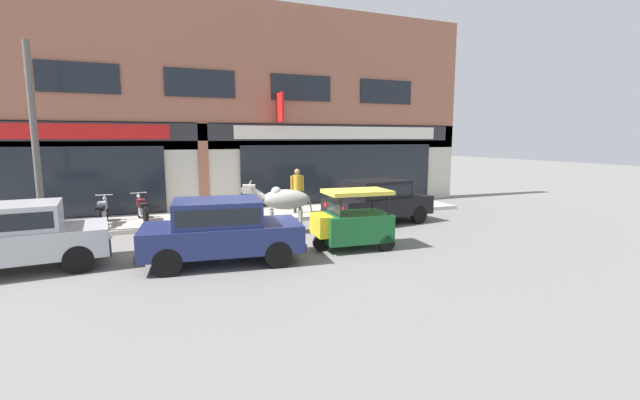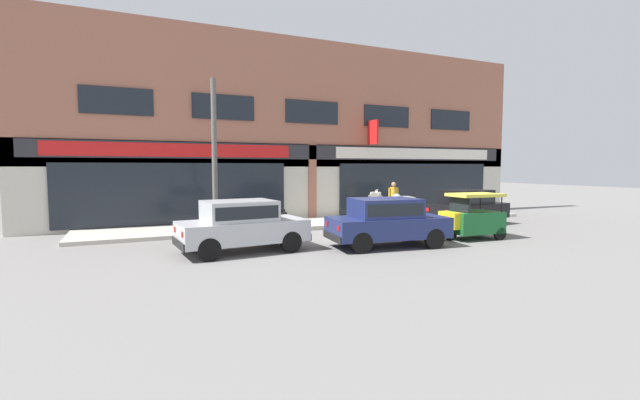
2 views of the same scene
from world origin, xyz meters
The scene contains 12 objects.
ground_plane centered at (0.00, 0.00, 0.00)m, with size 90.00×90.00×0.00m, color slate.
sidewalk centered at (0.00, 3.64, 0.07)m, with size 19.00×2.88×0.13m, color #B7AFA3.
shop_building centered at (0.00, 5.34, 3.79)m, with size 23.00×1.40×8.02m.
cow centered at (1.69, 0.64, 1.01)m, with size 2.08×1.00×1.61m.
car_0 centered at (-4.70, -0.78, 0.81)m, with size 3.71×1.88×1.46m.
car_1 centered at (5.06, 0.87, 0.81)m, with size 3.76×2.08×1.46m.
car_3 centered at (-0.54, -1.78, 0.81)m, with size 3.74×2.02×1.46m.
auto_rickshaw centered at (2.79, -1.78, 0.66)m, with size 2.03×1.28×1.52m.
motorcycle_0 centered at (-3.37, 3.42, 0.52)m, with size 0.52×1.81×0.88m.
motorcycle_1 centered at (-2.20, 3.60, 0.52)m, with size 0.54×1.80×0.88m.
pedestrian centered at (3.03, 3.11, 1.12)m, with size 0.50×0.32×1.60m.
utility_pole centered at (-4.80, 2.50, 2.77)m, with size 0.18×0.18×5.28m, color #595651.
Camera 1 is at (-2.07, -11.41, 2.82)m, focal length 24.00 mm.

